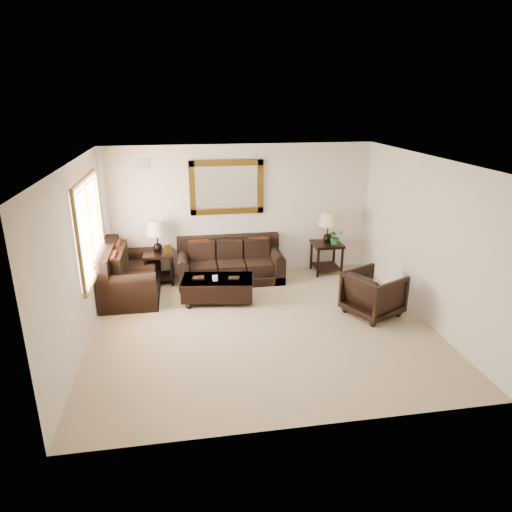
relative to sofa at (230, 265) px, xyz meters
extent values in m
cube|color=tan|center=(0.29, -2.08, -0.31)|extent=(5.50, 5.00, 0.01)
cube|color=white|center=(0.29, -2.08, 2.39)|extent=(5.50, 5.00, 0.01)
cube|color=beige|center=(0.29, 0.42, 1.04)|extent=(5.50, 0.01, 2.70)
cube|color=beige|center=(0.29, -4.58, 1.04)|extent=(5.50, 0.01, 2.70)
cube|color=beige|center=(-2.46, -2.08, 1.04)|extent=(0.01, 5.00, 2.70)
cube|color=beige|center=(3.04, -2.08, 1.04)|extent=(0.01, 5.00, 2.70)
cube|color=white|center=(-2.45, -1.18, 1.24)|extent=(0.01, 1.80, 1.50)
cube|color=brown|center=(-2.41, -1.18, 2.03)|extent=(0.06, 1.96, 0.08)
cube|color=brown|center=(-2.41, -1.18, 0.45)|extent=(0.06, 1.96, 0.08)
cube|color=brown|center=(-2.41, -2.12, 1.24)|extent=(0.06, 0.08, 1.50)
cube|color=brown|center=(-2.41, -0.24, 1.24)|extent=(0.06, 0.08, 1.50)
cube|color=brown|center=(-2.41, -1.18, 1.24)|extent=(0.05, 0.05, 1.50)
cube|color=#432E0D|center=(0.00, 0.38, 1.54)|extent=(1.50, 0.06, 1.10)
cube|color=white|center=(0.00, 0.40, 1.54)|extent=(1.26, 0.01, 0.86)
cube|color=#999999|center=(-1.61, 0.40, 2.04)|extent=(0.25, 0.02, 0.18)
cube|color=black|center=(0.00, -0.06, -0.23)|extent=(2.12, 0.91, 0.17)
cube|color=black|center=(0.00, 0.29, 0.34)|extent=(2.12, 0.21, 0.43)
cube|color=black|center=(-0.56, -0.08, -0.01)|extent=(0.54, 0.75, 0.26)
cube|color=black|center=(0.00, -0.08, -0.01)|extent=(0.54, 0.75, 0.26)
cube|color=black|center=(0.56, -0.08, -0.01)|extent=(0.54, 0.75, 0.26)
cube|color=black|center=(-0.95, -0.06, -0.06)|extent=(0.21, 0.91, 0.51)
cylinder|color=black|center=(-0.95, -0.06, 0.20)|extent=(0.21, 0.90, 0.21)
cube|color=black|center=(0.95, -0.06, -0.06)|extent=(0.21, 0.91, 0.51)
cylinder|color=black|center=(0.95, -0.06, 0.20)|extent=(0.21, 0.90, 0.21)
cube|color=#5A230B|center=(-0.62, 0.11, 0.33)|extent=(0.40, 0.18, 0.42)
cube|color=#5A230B|center=(0.62, 0.11, 0.33)|extent=(0.40, 0.18, 0.42)
cube|color=black|center=(-1.93, -0.44, -0.22)|extent=(1.03, 1.73, 0.19)
cube|color=black|center=(-2.32, -0.44, 0.42)|extent=(0.24, 1.73, 0.49)
cube|color=black|center=(-1.91, -0.75, 0.03)|extent=(0.84, 0.60, 0.29)
cube|color=black|center=(-1.91, -0.13, 0.03)|extent=(0.84, 0.60, 0.29)
cube|color=black|center=(-1.93, -1.19, -0.03)|extent=(1.03, 0.24, 0.57)
cylinder|color=black|center=(-1.93, -1.19, 0.26)|extent=(1.01, 0.24, 0.24)
cube|color=black|center=(-1.93, 0.31, -0.03)|extent=(1.03, 0.24, 0.57)
cylinder|color=black|center=(-1.93, 0.31, 0.26)|extent=(1.01, 0.24, 0.24)
cube|color=#5A230B|center=(-2.12, -0.81, 0.41)|extent=(0.20, 0.45, 0.47)
cube|color=#5A230B|center=(-2.12, -0.07, 0.41)|extent=(0.20, 0.45, 0.47)
cube|color=black|center=(-1.43, 0.09, 0.30)|extent=(0.59, 0.59, 0.05)
cube|color=black|center=(-1.43, 0.09, -0.19)|extent=(0.50, 0.50, 0.03)
cylinder|color=black|center=(-1.68, -0.17, -0.02)|extent=(0.05, 0.05, 0.59)
cylinder|color=black|center=(-1.18, -0.17, -0.02)|extent=(0.05, 0.05, 0.59)
cylinder|color=black|center=(-1.68, 0.34, -0.02)|extent=(0.05, 0.05, 0.59)
cylinder|color=black|center=(-1.18, 0.34, -0.02)|extent=(0.05, 0.05, 0.59)
sphere|color=black|center=(-1.43, 0.09, 0.43)|extent=(0.18, 0.18, 0.18)
cylinder|color=black|center=(-1.43, 0.09, 0.63)|extent=(0.03, 0.03, 0.38)
cone|color=tan|center=(-1.43, 0.09, 0.84)|extent=(0.41, 0.41, 0.28)
cube|color=#432E0D|center=(-1.24, -0.02, 0.42)|extent=(0.16, 0.11, 0.18)
cube|color=black|center=(2.07, 0.08, 0.32)|extent=(0.61, 0.61, 0.06)
cube|color=black|center=(2.07, 0.08, -0.18)|extent=(0.51, 0.51, 0.03)
cylinder|color=black|center=(1.82, -0.18, -0.01)|extent=(0.06, 0.06, 0.61)
cylinder|color=black|center=(2.33, -0.18, -0.01)|extent=(0.06, 0.06, 0.61)
cylinder|color=black|center=(1.82, 0.33, -0.01)|extent=(0.06, 0.06, 0.61)
cylinder|color=black|center=(2.33, 0.33, -0.01)|extent=(0.06, 0.06, 0.61)
sphere|color=black|center=(2.07, 0.08, 0.46)|extent=(0.19, 0.19, 0.19)
cylinder|color=black|center=(2.07, 0.08, 0.65)|extent=(0.03, 0.03, 0.40)
cone|color=tan|center=(2.07, 0.08, 0.87)|extent=(0.42, 0.42, 0.29)
sphere|color=black|center=(-0.88, -1.24, -0.27)|extent=(0.12, 0.12, 0.12)
sphere|color=black|center=(0.20, -1.24, -0.27)|extent=(0.12, 0.12, 0.12)
sphere|color=black|center=(-0.88, -0.75, -0.27)|extent=(0.12, 0.12, 0.12)
sphere|color=black|center=(0.20, -0.75, -0.27)|extent=(0.12, 0.12, 0.12)
cube|color=black|center=(-0.34, -0.99, -0.05)|extent=(1.36, 0.87, 0.36)
cube|color=black|center=(-0.34, -0.99, 0.11)|extent=(1.39, 0.88, 0.04)
cube|color=black|center=(-0.69, -0.94, 0.14)|extent=(0.24, 0.18, 0.03)
cube|color=black|center=(-0.05, -1.04, 0.14)|extent=(0.21, 0.16, 0.02)
cube|color=white|center=(-0.39, -1.09, 0.18)|extent=(0.09, 0.07, 0.10)
imported|color=black|center=(2.26, -1.99, 0.11)|extent=(1.06, 1.08, 0.85)
imported|color=#215E20|center=(2.21, -0.03, 0.48)|extent=(0.32, 0.35, 0.26)
camera|label=1|loc=(-0.91, -8.73, 3.28)|focal=32.00mm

